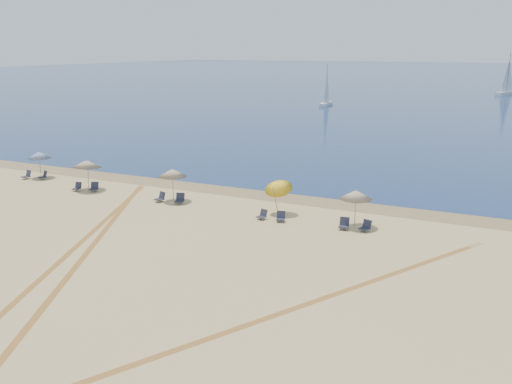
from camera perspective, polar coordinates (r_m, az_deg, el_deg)
ground at (r=21.75m, az=-23.66°, el=-15.80°), size 160.00×160.00×0.00m
ocean at (r=237.60m, az=21.68°, el=11.31°), size 500.00×500.00×0.00m
wet_sand at (r=40.25m, az=2.39°, el=-0.45°), size 500.00×500.00×0.00m
umbrella_0 at (r=49.26m, az=-21.77°, el=3.62°), size 1.95×1.95×2.26m
umbrella_1 at (r=43.73m, az=-17.32°, el=2.84°), size 2.21×2.25×2.39m
umbrella_2 at (r=39.12m, az=-8.74°, el=2.01°), size 1.99×1.99×2.39m
umbrella_3 at (r=35.61m, az=2.32°, el=0.71°), size 1.86×1.92×2.58m
umbrella_4 at (r=33.62m, az=10.42°, el=-0.27°), size 1.96×1.96×2.34m
chair_0 at (r=49.46m, az=-22.86°, el=1.64°), size 0.72×0.80×0.70m
chair_1 at (r=48.79m, az=-21.36°, el=1.62°), size 0.80×0.85×0.69m
chair_2 at (r=43.93m, az=-18.20°, el=0.49°), size 0.59×0.68×0.66m
chair_3 at (r=43.36m, az=-16.59°, el=0.47°), size 0.78×0.85×0.71m
chair_4 at (r=39.39m, az=-9.97°, el=-0.56°), size 0.76×0.82×0.69m
chair_5 at (r=38.69m, az=-7.99°, el=-0.73°), size 0.78×0.85×0.73m
chair_6 at (r=34.89m, az=0.67°, el=-2.41°), size 0.65×0.71×0.62m
chair_7 at (r=34.45m, az=2.62°, el=-2.63°), size 0.70×0.76×0.65m
chair_8 at (r=33.43m, az=9.21°, el=-3.33°), size 0.65×0.74×0.70m
chair_9 at (r=33.27m, az=11.42°, el=-3.55°), size 0.74×0.80×0.67m
sailboat_1 at (r=105.13m, az=7.39°, el=10.24°), size 1.52×5.22×7.70m
sailboat_2 at (r=140.91m, az=24.82°, el=10.39°), size 4.64×6.34×9.53m
tire_tracks at (r=28.41m, az=-12.41°, el=-7.49°), size 50.71×41.74×0.00m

